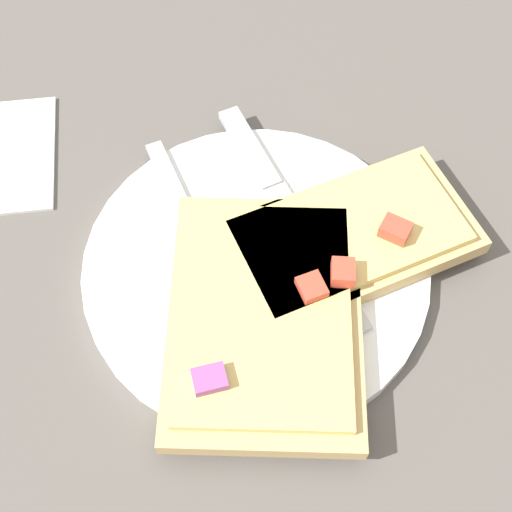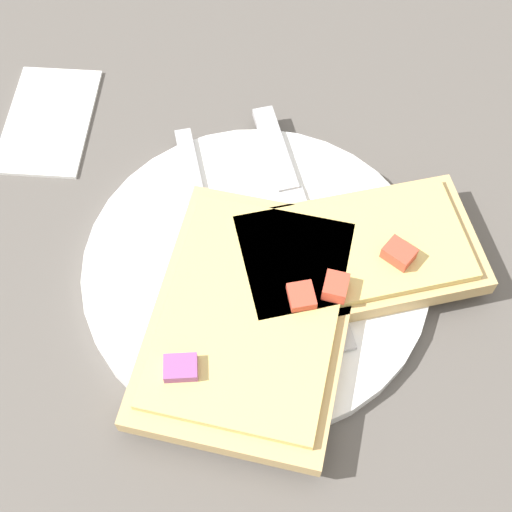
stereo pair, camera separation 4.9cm
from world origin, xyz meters
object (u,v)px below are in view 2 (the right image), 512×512
at_px(plate, 256,267).
at_px(pizza_slice_main, 249,316).
at_px(knife, 292,201).
at_px(pizza_slice_corner, 353,253).
at_px(fork, 209,261).
at_px(napkin, 48,119).

height_order(plate, pizza_slice_main, pizza_slice_main).
xyz_separation_m(knife, pizza_slice_corner, (-0.05, -0.04, 0.01)).
bearing_deg(knife, plate, -40.94).
distance_m(fork, pizza_slice_corner, 0.10).
distance_m(fork, knife, 0.08).
distance_m(plate, napkin, 0.22).
distance_m(knife, napkin, 0.22).
relative_size(plate, pizza_slice_main, 1.23).
relative_size(knife, napkin, 1.87).
bearing_deg(pizza_slice_main, fork, -135.92).
bearing_deg(plate, napkin, 54.36).
relative_size(plate, napkin, 2.17).
bearing_deg(pizza_slice_corner, knife, 116.94).
height_order(pizza_slice_corner, napkin, pizza_slice_corner).
relative_size(fork, knife, 1.01).
bearing_deg(pizza_slice_corner, pizza_slice_main, -159.01).
xyz_separation_m(plate, napkin, (0.13, 0.18, -0.00)).
xyz_separation_m(knife, napkin, (0.07, 0.20, -0.01)).
relative_size(fork, pizza_slice_main, 1.07).
relative_size(fork, pizza_slice_corner, 1.10).
distance_m(fork, pizza_slice_main, 0.05).
bearing_deg(pizza_slice_corner, fork, 168.49).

